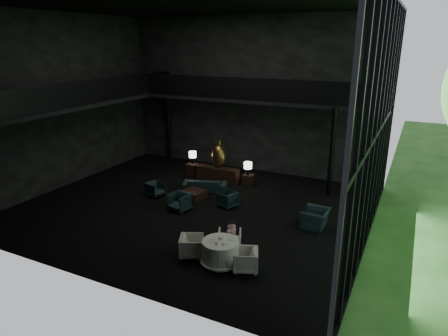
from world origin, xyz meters
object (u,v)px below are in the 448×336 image
at_px(side_table_right, 248,180).
at_px(bronze_urn, 219,155).
at_px(dining_table, 221,253).
at_px(table_lamp_right, 248,166).
at_px(console, 218,174).
at_px(side_table_left, 192,169).
at_px(dining_chair_north, 230,240).
at_px(lounge_armchair_east, 228,199).
at_px(sofa, 205,183).
at_px(lounge_armchair_west, 155,189).
at_px(dining_chair_west, 192,245).
at_px(table_lamp_left, 193,155).
at_px(coffee_table, 194,195).
at_px(dining_chair_east, 245,259).
at_px(window_armchair, 315,215).
at_px(lounge_armchair_south, 180,201).
at_px(child, 232,229).

bearing_deg(side_table_right, bronze_urn, -178.97).
relative_size(side_table_right, dining_table, 0.38).
height_order(bronze_urn, table_lamp_right, bronze_urn).
height_order(console, side_table_right, console).
distance_m(side_table_left, table_lamp_right, 3.27).
height_order(side_table_left, dining_chair_north, dining_chair_north).
bearing_deg(lounge_armchair_east, sofa, -106.57).
distance_m(lounge_armchair_west, dining_chair_west, 5.70).
height_order(table_lamp_left, dining_table, table_lamp_left).
xyz_separation_m(bronze_urn, coffee_table, (0.15, -2.78, -1.09)).
bearing_deg(side_table_left, dining_chair_east, -49.59).
bearing_deg(side_table_left, table_lamp_left, 90.00).
xyz_separation_m(side_table_left, window_armchair, (7.28, -3.26, 0.16)).
distance_m(coffee_table, dining_chair_north, 4.85).
distance_m(table_lamp_left, lounge_armchair_south, 4.68).
xyz_separation_m(table_lamp_left, window_armchair, (7.28, -3.31, -0.61)).
height_order(console, lounge_armchair_east, console).
bearing_deg(lounge_armchair_east, side_table_left, -112.51).
bearing_deg(dining_chair_east, coffee_table, -156.84).
bearing_deg(lounge_armchair_east, table_lamp_right, -156.59).
xyz_separation_m(table_lamp_right, coffee_table, (-1.45, -2.71, -0.78)).
distance_m(bronze_urn, child, 7.06).
bearing_deg(window_armchair, lounge_armchair_south, -78.44).
distance_m(table_lamp_right, window_armchair, 5.16).
relative_size(dining_chair_north, dining_chair_east, 1.06).
distance_m(console, coffee_table, 2.64).
bearing_deg(coffee_table, dining_chair_north, -45.34).
bearing_deg(bronze_urn, lounge_armchair_east, -57.00).
distance_m(coffee_table, child, 4.77).
xyz_separation_m(coffee_table, dining_chair_west, (2.45, -4.31, 0.18)).
relative_size(lounge_armchair_south, dining_chair_north, 1.08).
xyz_separation_m(dining_chair_east, child, (-0.94, 1.02, 0.37)).
bearing_deg(table_lamp_right, lounge_armchair_west, -135.30).
bearing_deg(lounge_armchair_south, sofa, 104.41).
bearing_deg(coffee_table, lounge_armchair_east, -3.34).
bearing_deg(lounge_armchair_west, lounge_armchair_east, -71.16).
height_order(bronze_urn, dining_table, bronze_urn).
relative_size(table_lamp_left, lounge_armchair_west, 0.97).
bearing_deg(lounge_armchair_south, lounge_armchair_west, 165.19).
distance_m(console, side_table_left, 1.62).
bearing_deg(sofa, dining_table, 103.22).
bearing_deg(sofa, lounge_armchair_east, 125.40).
relative_size(side_table_right, dining_chair_north, 0.65).
bearing_deg(side_table_right, dining_table, -73.99).
bearing_deg(sofa, side_table_right, -151.64).
height_order(dining_chair_east, child, child).
relative_size(lounge_armchair_east, dining_chair_east, 0.90).
bearing_deg(bronze_urn, lounge_armchair_south, -86.41).
xyz_separation_m(bronze_urn, dining_chair_north, (3.56, -6.22, -0.90)).
distance_m(sofa, dining_chair_east, 6.99).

